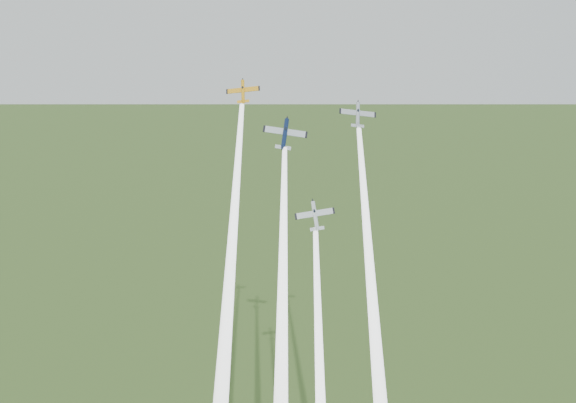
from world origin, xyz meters
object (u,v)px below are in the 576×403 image
object	(u,v)px
plane_yellow	(243,91)
plane_silver_right	(358,115)
plane_navy	(285,134)
plane_silver_low	(315,216)

from	to	relation	value
plane_yellow	plane_silver_right	bearing A→B (deg)	-8.42
plane_navy	plane_silver_low	size ratio (longest dim) A/B	1.18
plane_yellow	plane_navy	size ratio (longest dim) A/B	0.78
plane_yellow	plane_silver_right	xyz separation A→B (m)	(22.58, -1.89, -3.98)
plane_yellow	plane_silver_low	distance (m)	29.84
plane_yellow	plane_navy	bearing A→B (deg)	-26.48
plane_yellow	plane_silver_low	world-z (taller)	plane_yellow
plane_silver_low	plane_silver_right	bearing A→B (deg)	54.61
plane_yellow	plane_silver_low	size ratio (longest dim) A/B	0.92
plane_silver_low	plane_yellow	bearing A→B (deg)	128.91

